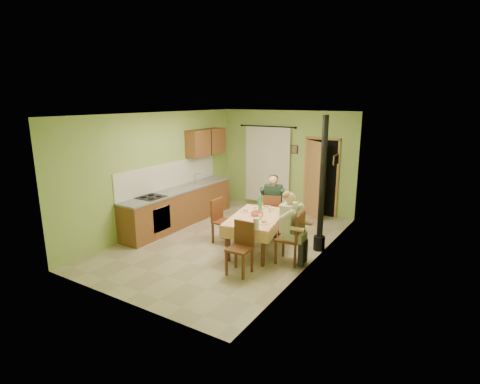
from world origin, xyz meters
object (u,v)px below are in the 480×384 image
Objects in this scene: chair_left at (223,230)px; man_far at (273,198)px; chair_near at (240,258)px; man_right at (290,219)px; stove_flue at (321,203)px; chair_right at (290,248)px; chair_far at (272,223)px; dining_table at (256,234)px.

man_far is at bearing 147.96° from chair_left.
man_right is at bearing -124.14° from chair_near.
chair_near is 0.34× the size of stove_flue.
chair_left reaches higher than chair_near.
chair_right is 0.73× the size of man_far.
chair_right is at bearing -68.50° from chair_far.
stove_flue is at bearing -32.04° from man_far.
stove_flue is (0.27, 0.90, 0.73)m from chair_right.
chair_right is 1.67m from man_far.
man_right reaches higher than dining_table.
man_right is at bearing -107.65° from stove_flue.
chair_far is 2.16m from chair_near.
chair_left is 2.20m from stove_flue.
man_far is at bearing 36.10° from chair_right.
chair_left is 0.70× the size of man_right.
man_far is 1.31m from stove_flue.
stove_flue is (1.11, 0.74, 0.64)m from dining_table.
chair_near is (0.41, -2.12, -0.00)m from chair_far.
dining_table is at bearing -99.67° from man_far.
dining_table is 1.11m from chair_near.
chair_near reaches higher than dining_table.
chair_right is (0.58, 0.91, 0.00)m from chair_near.
man_far reaches higher than chair_far.
chair_far is 1.65m from man_right.
chair_far reaches higher than chair_near.
man_right is (1.67, -0.20, 0.59)m from chair_left.
chair_far is 1.02× the size of chair_near.
stove_flue is (0.85, 1.81, 0.73)m from chair_near.
man_right is (0.56, 0.91, 0.59)m from chair_near.
stove_flue is (1.26, -0.32, 0.15)m from man_far.
stove_flue is (1.96, 0.70, 0.73)m from chair_left.
dining_table is 1.85× the size of chair_near.
stove_flue reaches higher than chair_far.
man_far reaches higher than chair_right.
chair_left is (-1.69, 0.20, -0.00)m from chair_right.
stove_flue reaches higher than chair_right.
stove_flue reaches higher than chair_left.
chair_near is at bearing -96.96° from man_far.
stove_flue reaches higher than man_right.
chair_far reaches higher than dining_table.
chair_far is at bearing 147.43° from chair_left.
man_far is 1.00× the size of man_right.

